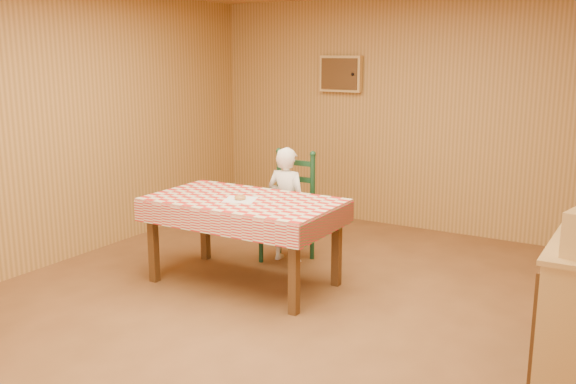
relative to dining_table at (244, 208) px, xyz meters
The scene contains 8 objects.
ground 1.03m from the dining_table, 37.92° to the right, with size 6.00×6.00×0.00m, color brown.
cabin_walls 1.29m from the dining_table, ahead, with size 5.10×6.05×2.65m.
dining_table is the anchor object (origin of this frame).
ladder_chair 0.81m from the dining_table, 90.00° to the left, with size 0.44×0.40×1.08m.
seated_child 0.74m from the dining_table, 90.00° to the left, with size 0.41×0.27×1.12m, color white.
napkin 0.10m from the dining_table, 90.00° to the right, with size 0.26×0.26×0.00m, color white.
donut 0.11m from the dining_table, 90.00° to the right, with size 0.10×0.10×0.03m, color #B57F41.
storage_bin 2.70m from the dining_table, ahead, with size 0.37×0.37×0.37m, color black.
Camera 1 is at (2.46, -3.96, 2.02)m, focal length 40.00 mm.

